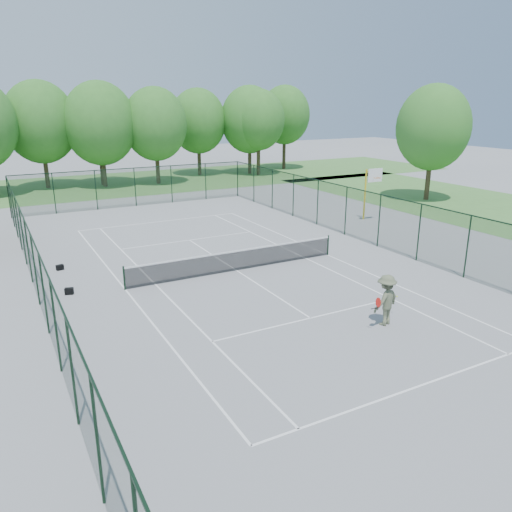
% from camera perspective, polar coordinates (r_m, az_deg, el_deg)
% --- Properties ---
extents(ground, '(140.00, 140.00, 0.00)m').
position_cam_1_polar(ground, '(24.55, -2.22, -1.68)').
color(ground, gray).
rests_on(ground, ground).
extents(grass_far, '(80.00, 16.00, 0.01)m').
position_cam_1_polar(grass_far, '(52.48, -17.03, 7.81)').
color(grass_far, '#50883D').
rests_on(grass_far, ground).
extents(grass_side, '(14.00, 40.00, 0.01)m').
position_cam_1_polar(grass_side, '(43.03, 25.20, 4.97)').
color(grass_side, '#50883D').
rests_on(grass_side, ground).
extents(court_lines, '(11.05, 23.85, 0.01)m').
position_cam_1_polar(court_lines, '(24.55, -2.22, -1.67)').
color(court_lines, white).
rests_on(court_lines, ground).
extents(tennis_net, '(11.08, 0.08, 1.10)m').
position_cam_1_polar(tennis_net, '(24.37, -2.24, -0.40)').
color(tennis_net, black).
rests_on(tennis_net, ground).
extents(fence_enclosure, '(18.05, 36.05, 3.02)m').
position_cam_1_polar(fence_enclosure, '(24.09, -2.27, 1.83)').
color(fence_enclosure, '#193421').
rests_on(fence_enclosure, ground).
extents(tree_line_far, '(39.40, 6.40, 9.70)m').
position_cam_1_polar(tree_line_far, '(51.91, -17.63, 14.33)').
color(tree_line_far, '#453622').
rests_on(tree_line_far, ground).
extents(basketball_goal, '(1.20, 1.43, 3.65)m').
position_cam_1_polar(basketball_goal, '(35.32, 12.96, 8.05)').
color(basketball_goal, yellow).
rests_on(basketball_goal, ground).
extents(tree_side, '(5.92, 5.92, 9.38)m').
position_cam_1_polar(tree_side, '(44.17, 19.60, 13.65)').
color(tree_side, '#453622').
rests_on(tree_side, ground).
extents(sports_bag_a, '(0.40, 0.32, 0.28)m').
position_cam_1_polar(sports_bag_a, '(22.99, -20.58, -3.78)').
color(sports_bag_a, black).
rests_on(sports_bag_a, ground).
extents(sports_bag_b, '(0.38, 0.29, 0.26)m').
position_cam_1_polar(sports_bag_b, '(26.42, -21.50, -1.22)').
color(sports_bag_b, black).
rests_on(sports_bag_b, ground).
extents(tennis_player, '(1.85, 1.01, 1.94)m').
position_cam_1_polar(tennis_player, '(19.04, 14.62, -4.89)').
color(tennis_player, '#5E6448').
rests_on(tennis_player, ground).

